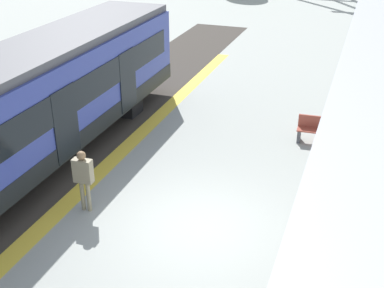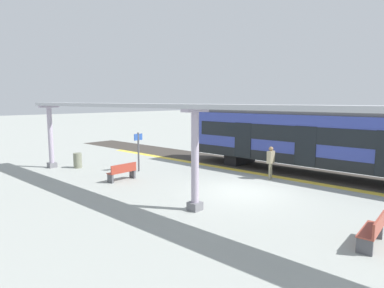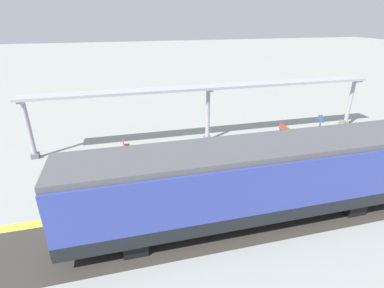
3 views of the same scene
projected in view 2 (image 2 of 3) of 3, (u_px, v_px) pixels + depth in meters
name	position (u px, v px, depth m)	size (l,w,h in m)	color
ground_plane	(244.00, 191.00, 14.44)	(176.00, 176.00, 0.00)	#969B95
tactile_edge_strip	(281.00, 178.00, 17.00)	(0.52, 28.56, 0.01)	yellow
trackbed	(297.00, 172.00, 18.37)	(3.20, 40.56, 0.01)	#38332D
train_near_carriage	(316.00, 141.00, 17.47)	(2.65, 14.96, 3.48)	#33419B
canopy_pillar_nearest	(50.00, 136.00, 19.33)	(1.10, 0.44, 3.69)	slate
canopy_pillar_second	(195.00, 160.00, 11.72)	(1.10, 0.44, 3.69)	slate
canopy_beam	(191.00, 106.00, 11.59)	(1.20, 23.31, 0.16)	#A8AAB2
bench_near_end	(374.00, 231.00, 8.94)	(1.52, 0.52, 0.86)	#974233
bench_mid_platform	(123.00, 172.00, 16.33)	(1.50, 0.45, 0.86)	#983526
trash_bin	(78.00, 160.00, 19.44)	(0.48, 0.48, 0.89)	slate
platform_info_sign	(138.00, 148.00, 18.38)	(0.56, 0.10, 2.20)	#4C4C51
passenger_waiting_near_edge	(271.00, 159.00, 16.57)	(0.49, 0.23, 1.67)	gray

